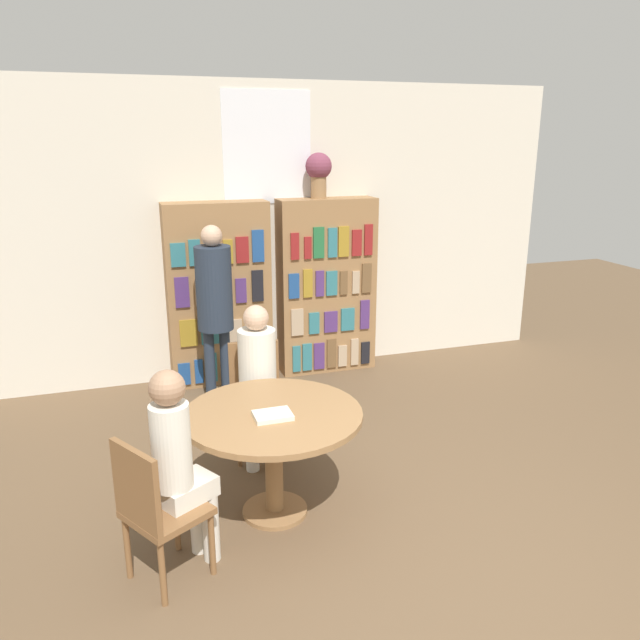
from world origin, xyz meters
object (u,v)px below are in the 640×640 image
(bookshelf_right, at_px, (327,286))
(seated_reader_right, at_px, (180,460))
(flower_vase, at_px, (319,171))
(bookshelf_left, at_px, (219,295))
(reading_table, at_px, (273,430))
(seated_reader_left, at_px, (258,374))
(chair_near_camera, at_px, (154,507))
(librarian_standing, at_px, (214,295))
(chair_left_side, at_px, (256,392))

(bookshelf_right, xyz_separation_m, seated_reader_right, (-1.86, -2.89, -0.21))
(bookshelf_right, height_order, flower_vase, flower_vase)
(bookshelf_left, height_order, seated_reader_right, bookshelf_left)
(reading_table, relative_size, seated_reader_right, 0.93)
(seated_reader_left, height_order, seated_reader_right, seated_reader_right)
(reading_table, xyz_separation_m, seated_reader_right, (-0.64, -0.38, 0.09))
(chair_near_camera, xyz_separation_m, librarian_standing, (0.75, 2.48, 0.55))
(reading_table, bearing_deg, seated_reader_right, -149.44)
(chair_left_side, distance_m, seated_reader_left, 0.29)
(bookshelf_left, xyz_separation_m, seated_reader_left, (-0.00, -1.77, -0.20))
(reading_table, bearing_deg, flower_vase, 65.72)
(flower_vase, relative_size, librarian_standing, 0.27)
(librarian_standing, bearing_deg, bookshelf_left, 76.75)
(seated_reader_left, bearing_deg, seated_reader_right, 63.20)
(reading_table, xyz_separation_m, seated_reader_left, (0.07, 0.75, 0.10))
(chair_left_side, xyz_separation_m, seated_reader_left, (-0.02, -0.17, 0.23))
(seated_reader_right, bearing_deg, bookshelf_right, 116.69)
(chair_near_camera, relative_size, chair_left_side, 1.00)
(chair_near_camera, xyz_separation_m, chair_left_side, (0.88, 1.39, 0.00))
(bookshelf_left, xyz_separation_m, seated_reader_right, (-0.71, -2.89, -0.21))
(chair_near_camera, height_order, librarian_standing, librarian_standing)
(flower_vase, bearing_deg, chair_left_side, -123.26)
(bookshelf_left, distance_m, chair_left_side, 1.65)
(flower_vase, distance_m, chair_left_side, 2.51)
(seated_reader_left, distance_m, librarian_standing, 1.31)
(bookshelf_right, bearing_deg, reading_table, -115.94)
(bookshelf_left, xyz_separation_m, reading_table, (-0.07, -2.51, -0.30))
(bookshelf_right, distance_m, chair_near_camera, 3.63)
(chair_near_camera, relative_size, librarian_standing, 0.53)
(reading_table, distance_m, seated_reader_left, 0.76)
(bookshelf_left, relative_size, flower_vase, 4.06)
(flower_vase, xyz_separation_m, seated_reader_left, (-1.06, -1.77, -1.40))
(bookshelf_left, distance_m, librarian_standing, 0.53)
(chair_left_side, height_order, seated_reader_right, seated_reader_right)
(reading_table, xyz_separation_m, chair_near_camera, (-0.80, -0.47, -0.12))
(seated_reader_left, xyz_separation_m, librarian_standing, (-0.12, 1.27, 0.33))
(chair_left_side, xyz_separation_m, librarian_standing, (-0.13, 1.09, 0.55))
(seated_reader_left, bearing_deg, chair_near_camera, 59.94)
(flower_vase, bearing_deg, bookshelf_left, -179.75)
(bookshelf_left, height_order, seated_reader_left, bookshelf_left)
(flower_vase, distance_m, chair_near_camera, 3.91)
(flower_vase, xyz_separation_m, seated_reader_right, (-1.77, -2.89, -1.41))
(bookshelf_right, distance_m, flower_vase, 1.21)
(chair_near_camera, distance_m, seated_reader_right, 0.28)
(librarian_standing, bearing_deg, seated_reader_right, -103.87)
(reading_table, height_order, chair_near_camera, chair_near_camera)
(chair_left_side, relative_size, seated_reader_left, 0.71)
(flower_vase, height_order, reading_table, flower_vase)
(chair_near_camera, bearing_deg, chair_left_side, 117.00)
(bookshelf_right, distance_m, seated_reader_right, 3.44)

